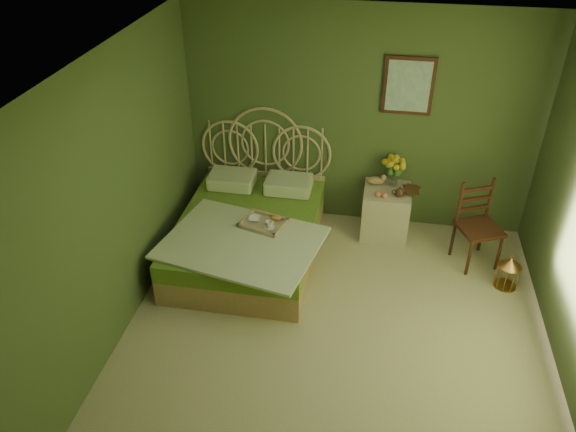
% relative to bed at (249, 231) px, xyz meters
% --- Properties ---
extents(floor, '(4.50, 4.50, 0.00)m').
position_rel_bed_xyz_m(floor, '(1.10, -1.29, -0.30)').
color(floor, '#C6B68F').
rests_on(floor, ground).
extents(ceiling, '(4.50, 4.50, 0.00)m').
position_rel_bed_xyz_m(ceiling, '(1.10, -1.29, 2.30)').
color(ceiling, silver).
rests_on(ceiling, wall_back).
extents(wall_back, '(4.00, 0.00, 4.00)m').
position_rel_bed_xyz_m(wall_back, '(1.10, 0.96, 1.00)').
color(wall_back, '#465A2F').
rests_on(wall_back, floor).
extents(wall_left, '(0.00, 4.50, 4.50)m').
position_rel_bed_xyz_m(wall_left, '(-0.90, -1.29, 1.00)').
color(wall_left, '#465A2F').
rests_on(wall_left, floor).
extents(wall_art, '(0.54, 0.04, 0.64)m').
position_rel_bed_xyz_m(wall_art, '(1.59, 0.93, 1.45)').
color(wall_art, '#34180E').
rests_on(wall_art, wall_back).
extents(bed, '(1.75, 2.21, 1.37)m').
position_rel_bed_xyz_m(bed, '(0.00, 0.00, 0.00)').
color(bed, tan).
rests_on(bed, floor).
extents(nightstand, '(0.54, 0.54, 1.02)m').
position_rel_bed_xyz_m(nightstand, '(1.50, 0.69, 0.06)').
color(nightstand, beige).
rests_on(nightstand, floor).
extents(chair, '(0.56, 0.56, 0.95)m').
position_rel_bed_xyz_m(chair, '(2.50, 0.34, 0.23)').
color(chair, '#34180E').
rests_on(chair, floor).
extents(birdcage, '(0.24, 0.24, 0.36)m').
position_rel_bed_xyz_m(birdcage, '(2.80, -0.10, -0.13)').
color(birdcage, '#CC8641').
rests_on(birdcage, floor).
extents(book_lower, '(0.19, 0.24, 0.02)m').
position_rel_bed_xyz_m(book_lower, '(1.67, 0.69, 0.30)').
color(book_lower, '#381E0F').
rests_on(book_lower, nightstand).
extents(book_upper, '(0.24, 0.27, 0.02)m').
position_rel_bed_xyz_m(book_upper, '(1.67, 0.69, 0.32)').
color(book_upper, '#472819').
rests_on(book_upper, nightstand).
extents(cereal_bowl, '(0.15, 0.15, 0.03)m').
position_rel_bed_xyz_m(cereal_bowl, '(0.10, -0.11, 0.24)').
color(cereal_bowl, white).
rests_on(cereal_bowl, bed).
extents(coffee_cup, '(0.10, 0.10, 0.08)m').
position_rel_bed_xyz_m(coffee_cup, '(0.28, -0.22, 0.27)').
color(coffee_cup, white).
rests_on(coffee_cup, bed).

